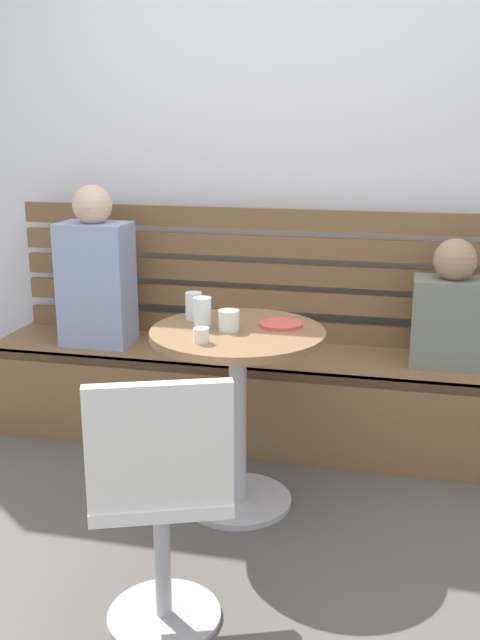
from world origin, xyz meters
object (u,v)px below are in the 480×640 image
at_px(cafe_table, 238,384).
at_px(white_chair, 161,495).
at_px(cup_glass_tall, 202,313).
at_px(booth_bench, 262,396).
at_px(person_adult, 96,274).
at_px(cup_espresso_small, 201,335).
at_px(cup_glass_short, 230,320).
at_px(cup_water_clear, 194,306).
at_px(plate_small, 281,324).
at_px(person_child_left, 451,311).

height_order(cafe_table, white_chair, white_chair).
xyz_separation_m(white_chair, cup_glass_tall, (-0.10, 0.81, 0.34)).
height_order(booth_bench, person_adult, person_adult).
relative_size(person_adult, cup_espresso_small, 14.00).
xyz_separation_m(cup_glass_short, cup_water_clear, (-0.18, 0.13, 0.02)).
relative_size(cup_glass_short, cup_water_clear, 0.73).
bearing_deg(cafe_table, plate_small, 33.17).
xyz_separation_m(booth_bench, cafe_table, (0.03, -0.64, 0.30)).
relative_size(white_chair, cup_water_clear, 7.73).
relative_size(cup_water_clear, plate_small, 0.65).
relative_size(cafe_table, person_child_left, 1.27).
xyz_separation_m(cup_espresso_small, cup_glass_tall, (-0.05, 0.19, 0.03)).
height_order(person_child_left, plate_small, person_child_left).
relative_size(cafe_table, white_chair, 0.87).
bearing_deg(cup_water_clear, cup_glass_short, -35.51).
distance_m(cup_water_clear, cup_glass_tall, 0.13).
bearing_deg(cup_espresso_small, cup_glass_tall, 104.51).
height_order(person_child_left, cup_glass_tall, person_child_left).
distance_m(cup_glass_short, cup_water_clear, 0.23).
height_order(cafe_table, cup_water_clear, cup_water_clear).
bearing_deg(white_chair, person_child_left, 59.67).
height_order(cup_glass_short, cup_glass_tall, cup_glass_tall).
height_order(cup_espresso_small, cup_glass_tall, cup_glass_tall).
distance_m(booth_bench, cup_glass_short, 0.86).
distance_m(person_child_left, cup_glass_short, 1.10).
distance_m(person_child_left, cup_water_clear, 1.18).
xyz_separation_m(cafe_table, person_child_left, (0.83, 0.67, 0.17)).
xyz_separation_m(person_child_left, cup_water_clear, (-1.03, -0.55, 0.10)).
relative_size(white_chair, person_adult, 1.08).
bearing_deg(cup_espresso_small, white_chair, -85.27).
distance_m(person_child_left, cup_glass_tall, 1.18).
relative_size(person_adult, plate_small, 4.61).
bearing_deg(cup_glass_short, white_chair, -90.93).
xyz_separation_m(cup_glass_short, plate_small, (0.18, 0.11, -0.03)).
bearing_deg(cup_espresso_small, cup_glass_short, 70.06).
bearing_deg(white_chair, cup_glass_tall, 97.10).
relative_size(cup_water_clear, cup_glass_tall, 0.92).
xyz_separation_m(booth_bench, cup_glass_tall, (-0.11, -0.64, 0.58)).
bearing_deg(cup_water_clear, person_adult, 142.24).
bearing_deg(person_adult, cafe_table, -35.79).
bearing_deg(cafe_table, cup_espresso_small, -115.42).
bearing_deg(cup_water_clear, cafe_table, -29.01).
relative_size(cup_glass_tall, plate_small, 0.71).
bearing_deg(booth_bench, cup_glass_short, -89.63).
bearing_deg(cup_water_clear, cup_espresso_small, -68.86).
bearing_deg(cup_glass_tall, plate_small, 18.36).
bearing_deg(plate_small, cup_water_clear, 177.25).
distance_m(cup_glass_short, cup_espresso_small, 0.19).
relative_size(booth_bench, white_chair, 3.18).
distance_m(booth_bench, plate_small, 0.78).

